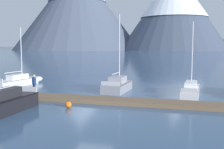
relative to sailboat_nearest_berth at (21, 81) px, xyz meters
The scene contains 10 objects.
ground_plane 15.94m from the sailboat_nearest_berth, 43.70° to the right, with size 700.00×700.00×0.00m, color #38567A.
mountain_west_summit 186.37m from the sailboat_nearest_berth, 107.32° to the left, with size 92.84×92.84×61.20m.
mountain_central_massif 176.30m from the sailboat_nearest_berth, 85.18° to the left, with size 72.97×72.97×53.52m.
dock 13.49m from the sailboat_nearest_berth, 31.31° to the right, with size 29.25×3.76×0.30m.
sailboat_nearest_berth is the anchor object (origin of this frame).
sailboat_second_berth 13.55m from the sailboat_nearest_berth, 64.82° to the right, with size 1.97×6.52×7.03m.
sailboat_mid_dock_port 11.44m from the sailboat_nearest_berth, ahead, with size 2.31×5.70×7.46m.
sailboat_mid_dock_starboard 18.32m from the sailboat_nearest_berth, ahead, with size 1.98×7.10×6.58m.
person_on_dock 8.22m from the sailboat_nearest_berth, 52.07° to the right, with size 0.48×0.41×1.69m.
mooring_buoy_channel_marker 13.33m from the sailboat_nearest_berth, 45.75° to the right, with size 0.48×0.48×0.56m.
Camera 1 is at (5.31, -17.83, 4.64)m, focal length 46.31 mm.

